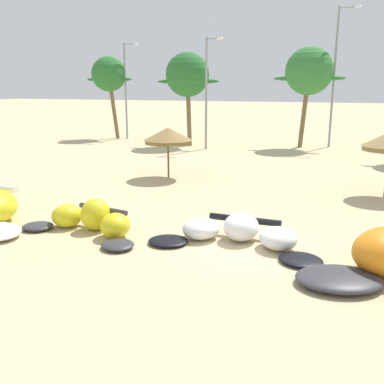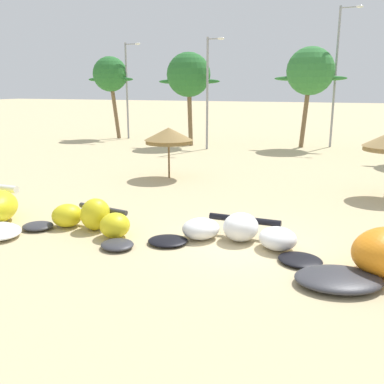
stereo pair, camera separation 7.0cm
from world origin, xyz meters
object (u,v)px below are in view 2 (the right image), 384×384
(lamppost_west_center, at_px, (209,88))
(lamppost_east_center, at_px, (337,72))
(kite_left_of_center, at_px, (238,233))
(palm_left_of_gap, at_px, (310,72))
(beach_umbrella_near_van, at_px, (169,136))
(palm_left, at_px, (189,75))
(lamppost_west, at_px, (128,86))
(kite_left, at_px, (90,220))
(palm_leftmost, at_px, (110,75))

(lamppost_west_center, distance_m, lamppost_east_center, 10.40)
(kite_left_of_center, distance_m, palm_left_of_gap, 24.12)
(beach_umbrella_near_van, xyz_separation_m, lamppost_west_center, (-1.68, 11.20, 2.43))
(palm_left, height_order, palm_left_of_gap, palm_left_of_gap)
(beach_umbrella_near_van, bearing_deg, lamppost_east_center, 65.28)
(palm_left_of_gap, relative_size, lamppost_east_center, 0.73)
(palm_left_of_gap, distance_m, lamppost_west, 16.57)
(kite_left_of_center, bearing_deg, beach_umbrella_near_van, 126.56)
(palm_left_of_gap, bearing_deg, kite_left_of_center, -88.10)
(kite_left_of_center, xyz_separation_m, lamppost_east_center, (1.18, 24.50, 5.65))
(kite_left, xyz_separation_m, kite_left_of_center, (5.01, 0.77, -0.08))
(lamppost_east_center, bearing_deg, palm_left, -163.18)
(lamppost_west_center, bearing_deg, beach_umbrella_near_van, -81.47)
(kite_left, relative_size, palm_left, 0.64)
(beach_umbrella_near_van, height_order, lamppost_west, lamppost_west)
(kite_left_of_center, bearing_deg, palm_leftmost, 129.15)
(palm_leftmost, xyz_separation_m, lamppost_west_center, (11.14, -3.79, -1.19))
(lamppost_west_center, bearing_deg, palm_left, 147.06)
(palm_left_of_gap, height_order, lamppost_west, lamppost_west)
(palm_left, bearing_deg, kite_left, -76.71)
(palm_leftmost, relative_size, lamppost_east_center, 0.70)
(lamppost_east_center, bearing_deg, kite_left_of_center, -92.76)
(lamppost_west_center, height_order, lamppost_east_center, lamppost_east_center)
(kite_left, height_order, lamppost_west_center, lamppost_west_center)
(kite_left, distance_m, palm_leftmost, 28.48)
(palm_left_of_gap, bearing_deg, lamppost_east_center, 28.54)
(kite_left, xyz_separation_m, beach_umbrella_near_van, (-1.22, 9.17, 1.88))
(beach_umbrella_near_van, bearing_deg, palm_left_of_gap, 70.06)
(kite_left, relative_size, beach_umbrella_near_van, 1.78)
(palm_left_of_gap, bearing_deg, palm_left, -165.86)
(palm_left_of_gap, height_order, lamppost_east_center, lamppost_east_center)
(lamppost_east_center, bearing_deg, palm_leftmost, -176.87)
(kite_left_of_center, bearing_deg, kite_left, -171.26)
(beach_umbrella_near_van, height_order, lamppost_east_center, lamppost_east_center)
(beach_umbrella_near_van, xyz_separation_m, lamppost_east_center, (7.41, 16.10, 3.69))
(beach_umbrella_near_van, height_order, palm_left_of_gap, palm_left_of_gap)
(kite_left_of_center, height_order, lamppost_west, lamppost_west)
(palm_left_of_gap, distance_m, lamppost_east_center, 2.23)
(palm_left, xyz_separation_m, lamppost_east_center, (11.35, 3.43, 0.25))
(lamppost_east_center, bearing_deg, beach_umbrella_near_van, -114.72)
(kite_left, relative_size, palm_leftmost, 0.64)
(lamppost_west, bearing_deg, kite_left_of_center, -53.75)
(beach_umbrella_near_van, xyz_separation_m, palm_left_of_gap, (5.45, 15.04, 3.69))
(palm_left_of_gap, xyz_separation_m, lamppost_west_center, (-7.13, -3.83, -1.26))
(palm_leftmost, distance_m, lamppost_west_center, 11.82)
(palm_leftmost, distance_m, lamppost_west, 2.02)
(kite_left, distance_m, palm_left_of_gap, 25.20)
(beach_umbrella_near_van, xyz_separation_m, lamppost_west, (-11.08, 15.21, 2.60))
(palm_left, bearing_deg, kite_left_of_center, -64.23)
(lamppost_west, distance_m, lamppost_west_center, 10.22)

